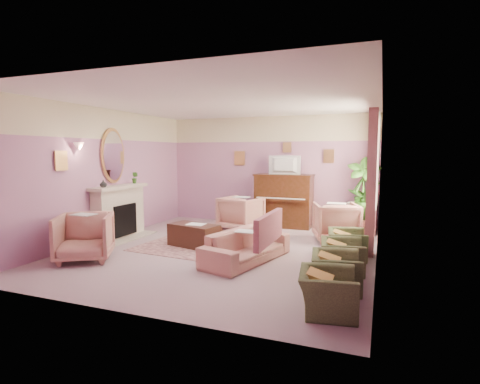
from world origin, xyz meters
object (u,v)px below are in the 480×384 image
(piano, at_px, (284,201))
(side_table, at_px, (358,218))
(olive_chair_a, at_px, (328,285))
(olive_chair_d, at_px, (347,239))
(olive_chair_c, at_px, (342,251))
(floral_armchair_left, at_px, (241,212))
(television, at_px, (284,163))
(coffee_table, at_px, (194,235))
(floral_armchair_front, at_px, (84,235))
(olive_chair_b, at_px, (336,265))
(sofa, at_px, (247,240))
(floral_armchair_right, at_px, (336,220))

(piano, distance_m, side_table, 1.83)
(olive_chair_a, bearing_deg, olive_chair_d, 90.00)
(olive_chair_c, bearing_deg, floral_armchair_left, 137.46)
(television, xyz_separation_m, coffee_table, (-1.17, -2.57, -1.38))
(television, height_order, floral_armchair_front, television)
(olive_chair_a, relative_size, olive_chair_b, 1.00)
(olive_chair_a, bearing_deg, television, 110.16)
(television, xyz_separation_m, olive_chair_c, (1.75, -3.12, -1.27))
(sofa, xyz_separation_m, floral_armchair_left, (-1.01, 2.41, 0.08))
(olive_chair_a, bearing_deg, side_table, 89.31)
(sofa, distance_m, olive_chair_b, 1.78)
(sofa, xyz_separation_m, olive_chair_d, (1.59, 0.84, -0.04))
(coffee_table, relative_size, floral_armchair_front, 1.10)
(sofa, xyz_separation_m, olive_chair_b, (1.59, -0.80, -0.04))
(floral_armchair_left, relative_size, floral_armchair_right, 1.00)
(floral_armchair_front, bearing_deg, floral_armchair_right, 37.50)
(piano, height_order, olive_chair_c, piano)
(floral_armchair_left, xyz_separation_m, olive_chair_a, (2.60, -4.03, -0.13))
(piano, distance_m, floral_armchair_front, 4.84)
(piano, distance_m, olive_chair_b, 4.37)
(olive_chair_d, bearing_deg, sofa, -152.13)
(olive_chair_c, bearing_deg, floral_armchair_front, -167.10)
(coffee_table, height_order, olive_chair_a, olive_chair_a)
(olive_chair_a, distance_m, side_table, 4.77)
(coffee_table, relative_size, olive_chair_b, 1.32)
(television, relative_size, floral_armchair_left, 0.88)
(floral_armchair_left, relative_size, olive_chair_c, 1.20)
(piano, xyz_separation_m, side_table, (1.81, -0.04, -0.30))
(coffee_table, xyz_separation_m, olive_chair_d, (2.91, 0.27, 0.10))
(sofa, xyz_separation_m, side_table, (1.65, 3.15, -0.02))
(floral_armchair_front, xyz_separation_m, olive_chair_b, (4.24, 0.15, -0.13))
(television, distance_m, sofa, 3.38)
(coffee_table, xyz_separation_m, sofa, (1.32, -0.57, 0.14))
(floral_armchair_left, xyz_separation_m, olive_chair_c, (2.60, -2.39, -0.13))
(floral_armchair_left, distance_m, olive_chair_d, 3.04)
(sofa, relative_size, floral_armchair_right, 2.02)
(floral_armchair_right, xyz_separation_m, olive_chair_a, (0.33, -3.67, -0.13))
(television, xyz_separation_m, sofa, (0.15, -3.14, -1.23))
(floral_armchair_left, height_order, olive_chair_c, floral_armchair_left)
(piano, bearing_deg, floral_armchair_left, -137.60)
(sofa, height_order, side_table, sofa)
(sofa, relative_size, olive_chair_c, 2.42)
(television, distance_m, olive_chair_b, 4.49)
(floral_armchair_front, relative_size, olive_chair_c, 1.20)
(floral_armchair_right, bearing_deg, coffee_table, -150.16)
(floral_armchair_left, bearing_deg, olive_chair_b, -50.95)
(floral_armchair_front, bearing_deg, side_table, 43.66)
(olive_chair_a, bearing_deg, olive_chair_c, 90.00)
(side_table, bearing_deg, olive_chair_a, -90.69)
(olive_chair_b, height_order, olive_chair_d, same)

